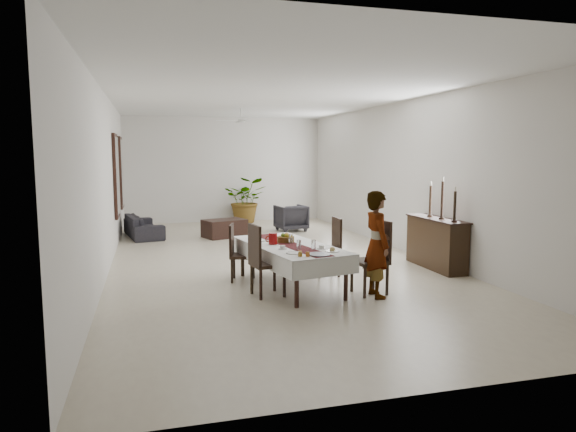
% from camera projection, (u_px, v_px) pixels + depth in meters
% --- Properties ---
extents(floor, '(6.00, 12.00, 0.00)m').
position_uv_depth(floor, '(269.00, 259.00, 10.22)').
color(floor, beige).
rests_on(floor, ground).
extents(ceiling, '(6.00, 12.00, 0.02)m').
position_uv_depth(ceiling, '(268.00, 95.00, 9.84)').
color(ceiling, white).
rests_on(ceiling, wall_back).
extents(wall_back, '(6.00, 0.02, 3.20)m').
position_uv_depth(wall_back, '(225.00, 170.00, 15.78)').
color(wall_back, silver).
rests_on(wall_back, floor).
extents(wall_front, '(6.00, 0.02, 3.20)m').
position_uv_depth(wall_front, '(430.00, 212.00, 4.28)').
color(wall_front, silver).
rests_on(wall_front, floor).
extents(wall_left, '(0.02, 12.00, 3.20)m').
position_uv_depth(wall_left, '(107.00, 181.00, 9.25)').
color(wall_left, silver).
rests_on(wall_left, floor).
extents(wall_right, '(0.02, 12.00, 3.20)m').
position_uv_depth(wall_right, '(407.00, 177.00, 10.81)').
color(wall_right, silver).
rests_on(wall_right, floor).
extents(dining_table_top, '(1.28, 2.28, 0.04)m').
position_uv_depth(dining_table_top, '(289.00, 247.00, 7.99)').
color(dining_table_top, black).
rests_on(dining_table_top, table_leg_fl).
extents(table_leg_fl, '(0.07, 0.07, 0.63)m').
position_uv_depth(table_leg_fl, '(297.00, 285.00, 6.95)').
color(table_leg_fl, black).
rests_on(table_leg_fl, floor).
extents(table_leg_fr, '(0.07, 0.07, 0.63)m').
position_uv_depth(table_leg_fr, '(346.00, 279.00, 7.30)').
color(table_leg_fr, black).
rests_on(table_leg_fr, floor).
extents(table_leg_bl, '(0.07, 0.07, 0.63)m').
position_uv_depth(table_leg_bl, '(243.00, 258.00, 8.77)').
color(table_leg_bl, black).
rests_on(table_leg_bl, floor).
extents(table_leg_br, '(0.07, 0.07, 0.63)m').
position_uv_depth(table_leg_br, '(284.00, 254.00, 9.11)').
color(table_leg_br, black).
rests_on(table_leg_br, floor).
extents(tablecloth_top, '(1.47, 2.46, 0.01)m').
position_uv_depth(tablecloth_top, '(289.00, 245.00, 7.99)').
color(tablecloth_top, white).
rests_on(tablecloth_top, dining_table_top).
extents(tablecloth_drape_left, '(0.45, 2.27, 0.27)m').
position_uv_depth(tablecloth_drape_left, '(259.00, 256.00, 7.78)').
color(tablecloth_drape_left, white).
rests_on(tablecloth_drape_left, dining_table_top).
extents(tablecloth_drape_right, '(0.45, 2.27, 0.27)m').
position_uv_depth(tablecloth_drape_right, '(319.00, 250.00, 8.23)').
color(tablecloth_drape_right, white).
rests_on(tablecloth_drape_right, dining_table_top).
extents(tablecloth_drape_near, '(1.04, 0.21, 0.27)m').
position_uv_depth(tablecloth_drape_near, '(327.00, 267.00, 6.98)').
color(tablecloth_drape_near, silver).
rests_on(tablecloth_drape_near, dining_table_top).
extents(tablecloth_drape_far, '(1.04, 0.21, 0.27)m').
position_uv_depth(tablecloth_drape_far, '(261.00, 242.00, 9.03)').
color(tablecloth_drape_far, white).
rests_on(tablecloth_drape_far, dining_table_top).
extents(table_runner, '(0.73, 2.25, 0.00)m').
position_uv_depth(table_runner, '(289.00, 244.00, 7.99)').
color(table_runner, maroon).
rests_on(table_runner, tablecloth_top).
extents(red_pitcher, '(0.16, 0.16, 0.18)m').
position_uv_depth(red_pitcher, '(273.00, 239.00, 8.00)').
color(red_pitcher, maroon).
rests_on(red_pitcher, tablecloth_top).
extents(pitcher_handle, '(0.11, 0.04, 0.11)m').
position_uv_depth(pitcher_handle, '(268.00, 239.00, 7.97)').
color(pitcher_handle, maroon).
rests_on(pitcher_handle, red_pitcher).
extents(wine_glass_near, '(0.06, 0.06, 0.15)m').
position_uv_depth(wine_glass_near, '(314.00, 245.00, 7.51)').
color(wine_glass_near, white).
rests_on(wine_glass_near, tablecloth_top).
extents(wine_glass_mid, '(0.06, 0.06, 0.15)m').
position_uv_depth(wine_glass_mid, '(299.00, 245.00, 7.50)').
color(wine_glass_mid, silver).
rests_on(wine_glass_mid, tablecloth_top).
extents(wine_glass_far, '(0.06, 0.06, 0.15)m').
position_uv_depth(wine_glass_far, '(291.00, 239.00, 8.04)').
color(wine_glass_far, white).
rests_on(wine_glass_far, tablecloth_top).
extents(teacup_right, '(0.08, 0.08, 0.05)m').
position_uv_depth(teacup_right, '(322.00, 247.00, 7.62)').
color(teacup_right, white).
rests_on(teacup_right, saucer_right).
extents(saucer_right, '(0.13, 0.13, 0.01)m').
position_uv_depth(saucer_right, '(322.00, 248.00, 7.63)').
color(saucer_right, silver).
rests_on(saucer_right, tablecloth_top).
extents(teacup_left, '(0.08, 0.08, 0.05)m').
position_uv_depth(teacup_left, '(283.00, 247.00, 7.59)').
color(teacup_left, white).
rests_on(teacup_left, saucer_left).
extents(saucer_left, '(0.13, 0.13, 0.01)m').
position_uv_depth(saucer_left, '(283.00, 249.00, 7.59)').
color(saucer_left, white).
rests_on(saucer_left, tablecloth_top).
extents(plate_near_right, '(0.21, 0.21, 0.01)m').
position_uv_depth(plate_near_right, '(332.00, 251.00, 7.40)').
color(plate_near_right, white).
rests_on(plate_near_right, tablecloth_top).
extents(bread_near_right, '(0.08, 0.08, 0.08)m').
position_uv_depth(bread_near_right, '(332.00, 250.00, 7.40)').
color(bread_near_right, tan).
rests_on(bread_near_right, plate_near_right).
extents(plate_near_left, '(0.21, 0.21, 0.01)m').
position_uv_depth(plate_near_left, '(293.00, 253.00, 7.27)').
color(plate_near_left, silver).
rests_on(plate_near_left, tablecloth_top).
extents(plate_far_left, '(0.21, 0.21, 0.01)m').
position_uv_depth(plate_far_left, '(260.00, 241.00, 8.30)').
color(plate_far_left, white).
rests_on(plate_far_left, tablecloth_top).
extents(serving_tray, '(0.32, 0.32, 0.02)m').
position_uv_depth(serving_tray, '(319.00, 254.00, 7.15)').
color(serving_tray, '#434348').
rests_on(serving_tray, tablecloth_top).
extents(jam_jar_a, '(0.06, 0.06, 0.07)m').
position_uv_depth(jam_jar_a, '(308.00, 254.00, 7.04)').
color(jam_jar_a, '#914A15').
rests_on(jam_jar_a, tablecloth_top).
extents(jam_jar_b, '(0.06, 0.06, 0.07)m').
position_uv_depth(jam_jar_b, '(300.00, 254.00, 7.05)').
color(jam_jar_b, brown).
rests_on(jam_jar_b, tablecloth_top).
extents(jam_jar_c, '(0.06, 0.06, 0.07)m').
position_uv_depth(jam_jar_c, '(300.00, 253.00, 7.15)').
color(jam_jar_c, '#9A4116').
rests_on(jam_jar_c, tablecloth_top).
extents(fruit_basket, '(0.27, 0.27, 0.09)m').
position_uv_depth(fruit_basket, '(286.00, 239.00, 8.20)').
color(fruit_basket, brown).
rests_on(fruit_basket, tablecloth_top).
extents(fruit_red, '(0.08, 0.08, 0.08)m').
position_uv_depth(fruit_red, '(287.00, 235.00, 8.22)').
color(fruit_red, '#A42810').
rests_on(fruit_red, fruit_basket).
extents(fruit_green, '(0.07, 0.07, 0.07)m').
position_uv_depth(fruit_green, '(283.00, 235.00, 8.20)').
color(fruit_green, '#588728').
rests_on(fruit_green, fruit_basket).
extents(fruit_yellow, '(0.08, 0.08, 0.08)m').
position_uv_depth(fruit_yellow, '(287.00, 236.00, 8.15)').
color(fruit_yellow, gold).
rests_on(fruit_yellow, fruit_basket).
extents(chair_right_near_seat, '(0.52, 0.52, 0.05)m').
position_uv_depth(chair_right_near_seat, '(370.00, 262.00, 7.65)').
color(chair_right_near_seat, black).
rests_on(chair_right_near_seat, chair_right_near_leg_fl).
extents(chair_right_near_leg_fl, '(0.05, 0.05, 0.46)m').
position_uv_depth(chair_right_near_leg_fl, '(387.00, 280.00, 7.58)').
color(chair_right_near_leg_fl, black).
rests_on(chair_right_near_leg_fl, floor).
extents(chair_right_near_leg_fr, '(0.05, 0.05, 0.46)m').
position_uv_depth(chair_right_near_leg_fr, '(373.00, 275.00, 7.92)').
color(chair_right_near_leg_fr, black).
rests_on(chair_right_near_leg_fr, floor).
extents(chair_right_near_leg_bl, '(0.05, 0.05, 0.46)m').
position_uv_depth(chair_right_near_leg_bl, '(365.00, 283.00, 7.43)').
color(chair_right_near_leg_bl, black).
rests_on(chair_right_near_leg_bl, floor).
extents(chair_right_near_leg_br, '(0.05, 0.05, 0.46)m').
position_uv_depth(chair_right_near_leg_br, '(352.00, 277.00, 7.78)').
color(chair_right_near_leg_br, black).
rests_on(chair_right_near_leg_br, floor).
extents(chair_right_near_back, '(0.10, 0.47, 0.59)m').
position_uv_depth(chair_right_near_back, '(382.00, 240.00, 7.69)').
color(chair_right_near_back, black).
rests_on(chair_right_near_back, chair_right_near_seat).
extents(chair_right_far_seat, '(0.42, 0.42, 0.05)m').
position_uv_depth(chair_right_far_seat, '(326.00, 250.00, 8.81)').
color(chair_right_far_seat, black).
rests_on(chair_right_far_seat, chair_right_far_leg_fl).
extents(chair_right_far_leg_fl, '(0.04, 0.04, 0.42)m').
position_uv_depth(chair_right_far_leg_fl, '(339.00, 265.00, 8.71)').
color(chair_right_far_leg_fl, black).
rests_on(chair_right_far_leg_fl, floor).
extents(chair_right_far_leg_fr, '(0.04, 0.04, 0.42)m').
position_uv_depth(chair_right_far_leg_fr, '(332.00, 261.00, 9.04)').
color(chair_right_far_leg_fr, black).
rests_on(chair_right_far_leg_fr, floor).
extents(chair_right_far_leg_bl, '(0.04, 0.04, 0.42)m').
position_uv_depth(chair_right_far_leg_bl, '(320.00, 266.00, 8.63)').
color(chair_right_far_leg_bl, black).
rests_on(chair_right_far_leg_bl, floor).
extents(chair_right_far_leg_br, '(0.04, 0.04, 0.42)m').
position_uv_depth(chair_right_far_leg_br, '(313.00, 262.00, 8.96)').
color(chair_right_far_leg_br, black).
rests_on(chair_right_far_leg_br, floor).
extents(chair_right_far_back, '(0.04, 0.42, 0.54)m').
position_uv_depth(chair_right_far_back, '(337.00, 233.00, 8.82)').
color(chair_right_far_back, black).
rests_on(chair_right_far_back, chair_right_far_seat).
extents(chair_left_near_seat, '(0.52, 0.52, 0.05)m').
position_uv_depth(chair_left_near_seat, '(268.00, 264.00, 7.54)').
color(chair_left_near_seat, black).
rests_on(chair_left_near_seat, chair_left_near_leg_fl).
extents(chair_left_near_leg_fl, '(0.05, 0.05, 0.45)m').
position_uv_depth(chair_left_near_leg_fl, '(252.00, 279.00, 7.66)').
color(chair_left_near_leg_fl, black).
rests_on(chair_left_near_leg_fl, floor).
extents(chair_left_near_leg_fr, '(0.05, 0.05, 0.45)m').
position_uv_depth(chair_left_near_leg_fr, '(261.00, 285.00, 7.32)').
color(chair_left_near_leg_fr, black).
rests_on(chair_left_near_leg_fr, floor).
extents(chair_left_near_leg_bl, '(0.05, 0.05, 0.45)m').
position_uv_depth(chair_left_near_leg_bl, '(274.00, 277.00, 7.81)').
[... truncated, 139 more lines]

